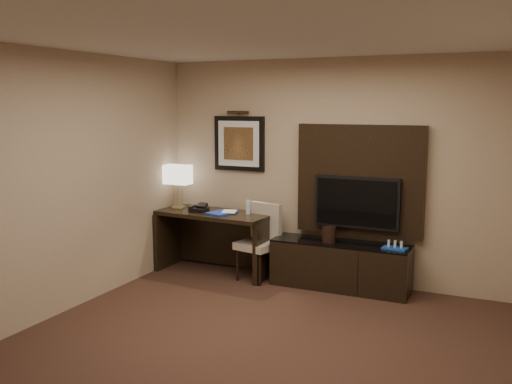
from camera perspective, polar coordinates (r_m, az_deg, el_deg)
The scene contains 18 objects.
floor at distance 5.04m, azimuth -0.94°, elevation -16.62°, with size 4.50×5.00×0.01m, color #372119.
ceiling at distance 4.58m, azimuth -1.03°, elevation 15.60°, with size 4.50×5.00×0.01m, color silver.
wall_back at distance 6.93m, azimuth 8.08°, elevation 2.04°, with size 4.50×0.01×2.70m, color tan.
wall_left at distance 5.95m, azimuth -20.89°, elevation 0.42°, with size 0.01×5.00×2.70m, color tan.
desk at distance 7.36m, azimuth -4.18°, elevation -5.04°, with size 1.48×0.63×0.79m, color black.
credenza at distance 6.82m, azimuth 8.42°, elevation -7.28°, with size 1.62×0.45×0.56m, color black.
tv_wall_panel at distance 6.80m, azimuth 10.33°, elevation 1.18°, with size 1.50×0.12×1.30m, color black.
tv at distance 6.75m, azimuth 10.06°, elevation -1.03°, with size 1.00×0.08×0.60m, color black.
artwork at distance 7.36m, azimuth -1.68°, elevation 4.87°, with size 0.70×0.04×0.70m, color black.
picture_light at distance 7.31m, azimuth -1.83°, elevation 7.97°, with size 0.04×0.04×0.30m, color #422F15.
desk_chair at distance 7.02m, azimuth 0.10°, elevation -5.26°, with size 0.43×0.50×0.90m, color beige, non-canonical shape.
table_lamp at distance 7.59m, azimuth -7.82°, elevation 0.37°, with size 0.32×0.18×0.52m, color #9C8661, non-canonical shape.
desk_phone at distance 7.31m, azimuth -5.73°, elevation -1.57°, with size 0.21×0.19×0.10m, color black, non-canonical shape.
blue_folder at distance 7.16m, azimuth -3.44°, elevation -2.09°, with size 0.26×0.34×0.02m, color #1A33AE.
book at distance 7.20m, azimuth -3.41°, elevation -1.15°, with size 0.18×0.02×0.24m, color #B8A490.
water_bottle at distance 7.11m, azimuth -0.81°, elevation -1.52°, with size 0.06×0.06×0.18m, color silver.
ice_bucket at distance 6.73m, azimuth 7.31°, elevation -4.24°, with size 0.16×0.16×0.18m, color black.
minibar_tray at distance 6.54m, azimuth 13.73°, elevation -5.17°, with size 0.27×0.16×0.10m, color #17409B, non-canonical shape.
Camera 1 is at (1.99, -4.09, 2.16)m, focal length 40.00 mm.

